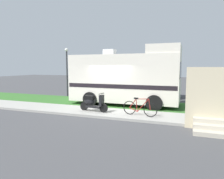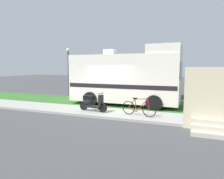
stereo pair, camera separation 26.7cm
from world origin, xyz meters
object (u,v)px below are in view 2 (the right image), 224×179
Objects in this scene: scooter at (92,102)px; bicycle at (139,108)px; pickup_truck_near at (153,85)px; street_lamp_post at (69,67)px; motorhome_rv at (126,78)px.

bicycle is (2.50, -0.12, -0.09)m from scooter.
street_lamp_post is at bearing -161.02° from pickup_truck_near.
motorhome_rv is 1.70× the size of street_lamp_post.
motorhome_rv is 3.49m from bicycle.
scooter is 0.30× the size of pickup_truck_near.
street_lamp_post is (-7.15, 5.05, 1.90)m from bicycle.
motorhome_rv is 1.24× the size of pickup_truck_near.
bicycle is at bearing -2.85° from scooter.
street_lamp_post reaches higher than scooter.
scooter is 7.40m from pickup_truck_near.
street_lamp_post is at bearing 133.35° from scooter.
pickup_truck_near is at bearing 18.98° from street_lamp_post.
bicycle is at bearing -61.97° from motorhome_rv.
motorhome_rv is at bearing 118.03° from bicycle.
scooter is 2.51m from bicycle.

